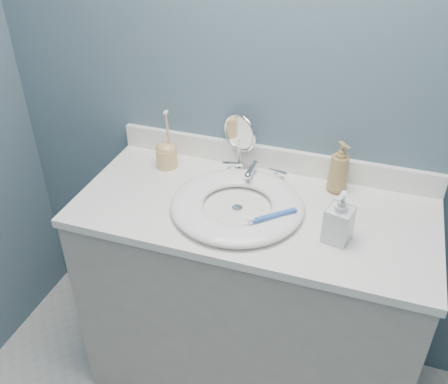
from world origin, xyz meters
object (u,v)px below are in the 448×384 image
at_px(soap_bottle_amber, 339,167).
at_px(toothbrush_holder, 167,154).
at_px(makeup_mirror, 240,139).
at_px(soap_bottle_clear, 339,217).

relative_size(soap_bottle_amber, toothbrush_holder, 0.82).
bearing_deg(makeup_mirror, soap_bottle_amber, 17.28).
xyz_separation_m(makeup_mirror, soap_bottle_clear, (0.42, -0.32, -0.04)).
height_order(makeup_mirror, soap_bottle_clear, makeup_mirror).
bearing_deg(soap_bottle_amber, makeup_mirror, 128.99).
bearing_deg(makeup_mirror, toothbrush_holder, -139.40).
xyz_separation_m(soap_bottle_clear, toothbrush_holder, (-0.68, 0.24, -0.03)).
xyz_separation_m(makeup_mirror, toothbrush_holder, (-0.26, -0.08, -0.07)).
distance_m(makeup_mirror, soap_bottle_amber, 0.38).
bearing_deg(soap_bottle_amber, toothbrush_holder, 138.81).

